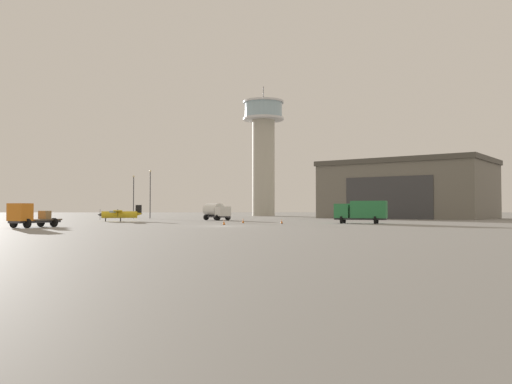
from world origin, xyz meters
name	(u,v)px	position (x,y,z in m)	size (l,w,h in m)	color
ground_plane	(222,226)	(0.00, 0.00, 0.00)	(400.00, 400.00, 0.00)	gray
control_tower	(263,147)	(8.17, 79.29, 18.51)	(10.92, 10.92, 34.86)	#B2AD9E
hangar	(408,190)	(36.76, 46.69, 5.96)	(38.68, 36.85, 11.88)	#6B665B
airplane_yellow	(120,214)	(-16.91, 22.05, 1.21)	(6.89, 8.83, 2.60)	gold
truck_flatbed_orange	(29,216)	(-20.68, -4.34, 1.26)	(4.56, 6.00, 2.61)	#38383D
truck_box_green	(362,211)	(18.66, 9.68, 1.73)	(7.29, 4.73, 3.08)	#38383D
truck_fuel_tanker_white	(216,211)	(-2.15, 29.65, 1.62)	(5.10, 5.77, 2.94)	#38383D
light_post_west	(134,193)	(-20.02, 47.70, 5.28)	(0.44, 0.44, 8.88)	#38383D
light_post_east	(150,190)	(-16.18, 45.24, 5.77)	(0.44, 0.44, 9.84)	#38383D
traffic_cone_near_left	(224,222)	(0.07, 4.29, 0.33)	(0.36, 0.36, 0.67)	black
traffic_cone_near_right	(243,221)	(2.47, 12.25, 0.33)	(0.36, 0.36, 0.67)	black
traffic_cone_mid_apron	(282,221)	(7.71, 9.63, 0.29)	(0.36, 0.36, 0.59)	black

